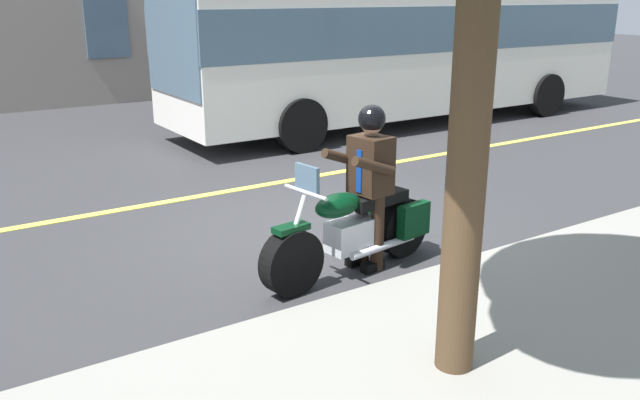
{
  "coord_description": "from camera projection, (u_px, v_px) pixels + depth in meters",
  "views": [
    {
      "loc": [
        4.2,
        6.56,
        2.81
      ],
      "look_at": [
        0.61,
        1.09,
        0.75
      ],
      "focal_mm": 37.09,
      "sensor_mm": 36.0,
      "label": 1
    }
  ],
  "objects": [
    {
      "name": "lane_center_stripe",
      "position": [
        241.0,
        189.0,
        9.86
      ],
      "size": [
        60.0,
        0.16,
        0.01
      ],
      "primitive_type": "cube",
      "color": "#E5DB4C",
      "rests_on": "ground_plane"
    },
    {
      "name": "bus_near",
      "position": [
        411.0,
        37.0,
        14.46
      ],
      "size": [
        11.05,
        2.7,
        3.3
      ],
      "color": "white",
      "rests_on": "ground_plane"
    },
    {
      "name": "ground_plane",
      "position": [
        313.0,
        227.0,
        8.27
      ],
      "size": [
        80.0,
        80.0,
        0.0
      ],
      "primitive_type": "plane",
      "color": "#333335"
    },
    {
      "name": "rider_main",
      "position": [
        370.0,
        173.0,
        6.78
      ],
      "size": [
        0.67,
        0.61,
        1.74
      ],
      "color": "black",
      "rests_on": "ground_plane"
    },
    {
      "name": "motorcycle_main",
      "position": [
        355.0,
        231.0,
        6.84
      ],
      "size": [
        2.22,
        0.78,
        1.26
      ],
      "color": "black",
      "rests_on": "ground_plane"
    }
  ]
}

